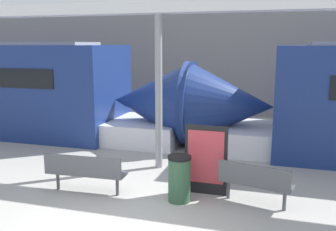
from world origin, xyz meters
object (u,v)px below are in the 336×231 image
bench_far (255,181)px  trash_bin (179,178)px  bench_near (85,170)px  support_column_near (159,93)px  poster_board (206,160)px

bench_far → trash_bin: 1.48m
bench_near → support_column_near: (0.96, 2.12, 1.41)m
trash_bin → support_column_near: (-1.05, 1.90, 1.45)m
bench_near → bench_far: 3.50m
bench_near → bench_far: same height
trash_bin → poster_board: size_ratio=0.64×
poster_board → trash_bin: bearing=-129.5°
bench_near → poster_board: bearing=14.2°
trash_bin → support_column_near: 2.61m
trash_bin → poster_board: poster_board is taller
bench_far → support_column_near: size_ratio=0.39×
bench_far → trash_bin: (-1.47, -0.20, -0.04)m
poster_board → support_column_near: size_ratio=0.38×
bench_near → support_column_near: size_ratio=0.45×
trash_bin → poster_board: bearing=50.5°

